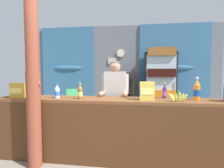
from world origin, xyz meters
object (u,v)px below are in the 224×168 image
object	(u,v)px
soda_bottle_water	(57,92)
plastic_lawn_chair	(74,103)
stall_counter	(108,124)
banana_bunch	(178,97)
shopkeeper	(115,94)
soda_bottle_grape_soda	(165,91)
soda_bottle_orange_soda	(197,90)
soda_bottle_iced_tea	(80,92)
snack_box_instant_noodle	(147,91)
snack_box_choco_powder	(18,90)
bottle_shelf_rack	(125,94)
drink_fridge	(160,82)
timber_post	(33,75)

from	to	relation	value
soda_bottle_water	plastic_lawn_chair	bearing A→B (deg)	103.39
stall_counter	soda_bottle_water	bearing A→B (deg)	176.21
banana_bunch	shopkeeper	bearing A→B (deg)	145.65
soda_bottle_grape_soda	soda_bottle_water	distance (m)	1.63
plastic_lawn_chair	soda_bottle_water	world-z (taller)	soda_bottle_water
soda_bottle_orange_soda	soda_bottle_water	bearing A→B (deg)	-177.18
stall_counter	soda_bottle_iced_tea	distance (m)	0.62
soda_bottle_orange_soda	snack_box_instant_noodle	size ratio (longest dim) A/B	1.28
soda_bottle_grape_soda	stall_counter	bearing A→B (deg)	-162.37
stall_counter	soda_bottle_iced_tea	bearing A→B (deg)	178.67
soda_bottle_orange_soda	snack_box_instant_noodle	world-z (taller)	soda_bottle_orange_soda
soda_bottle_orange_soda	soda_bottle_grape_soda	xyz separation A→B (m)	(-0.43, 0.11, -0.04)
snack_box_choco_powder	soda_bottle_water	bearing A→B (deg)	5.62
snack_box_choco_powder	banana_bunch	distance (m)	2.34
soda_bottle_grape_soda	snack_box_instant_noodle	world-z (taller)	snack_box_instant_noodle
soda_bottle_orange_soda	snack_box_choco_powder	distance (m)	2.65
snack_box_choco_powder	bottle_shelf_rack	bearing A→B (deg)	59.90
banana_bunch	soda_bottle_orange_soda	bearing A→B (deg)	35.14
soda_bottle_water	soda_bottle_orange_soda	bearing A→B (deg)	2.82
drink_fridge	bottle_shelf_rack	size ratio (longest dim) A/B	1.40
plastic_lawn_chair	timber_post	bearing A→B (deg)	-83.04
soda_bottle_grape_soda	snack_box_choco_powder	bearing A→B (deg)	-173.12
bottle_shelf_rack	shopkeeper	xyz separation A→B (m)	(-0.05, -1.97, 0.23)
plastic_lawn_chair	banana_bunch	distance (m)	3.16
bottle_shelf_rack	plastic_lawn_chair	bearing A→B (deg)	-162.86
soda_bottle_water	snack_box_choco_powder	world-z (taller)	snack_box_choco_powder
drink_fridge	soda_bottle_orange_soda	world-z (taller)	drink_fridge
soda_bottle_orange_soda	soda_bottle_iced_tea	bearing A→B (deg)	-175.08
banana_bunch	stall_counter	bearing A→B (deg)	176.21
timber_post	bottle_shelf_rack	size ratio (longest dim) A/B	1.93
drink_fridge	soda_bottle_iced_tea	size ratio (longest dim) A/B	8.03
soda_bottle_iced_tea	snack_box_choco_powder	size ratio (longest dim) A/B	1.05
snack_box_choco_powder	plastic_lawn_chair	bearing A→B (deg)	86.99
soda_bottle_orange_soda	snack_box_choco_powder	size ratio (longest dim) A/B	1.43
bottle_shelf_rack	snack_box_instant_noodle	world-z (taller)	bottle_shelf_rack
bottle_shelf_rack	soda_bottle_water	bearing A→B (deg)	-109.34
bottle_shelf_rack	shopkeeper	bearing A→B (deg)	-91.43
plastic_lawn_chair	snack_box_choco_powder	size ratio (longest dim) A/B	3.74
shopkeeper	banana_bunch	world-z (taller)	shopkeeper
soda_bottle_water	banana_bunch	world-z (taller)	soda_bottle_water
plastic_lawn_chair	snack_box_choco_powder	distance (m)	2.20
bottle_shelf_rack	timber_post	bearing A→B (deg)	-111.07
bottle_shelf_rack	snack_box_instant_noodle	size ratio (longest dim) A/B	5.40
soda_bottle_iced_tea	shopkeeper	bearing A→B (deg)	51.15
soda_bottle_water	banana_bunch	distance (m)	1.74
timber_post	soda_bottle_iced_tea	world-z (taller)	timber_post
timber_post	snack_box_instant_noodle	xyz separation A→B (m)	(1.55, 0.30, -0.22)
stall_counter	soda_bottle_water	xyz separation A→B (m)	(-0.80, 0.05, 0.45)
drink_fridge	snack_box_choco_powder	world-z (taller)	drink_fridge
soda_bottle_grape_soda	snack_box_choco_powder	xyz separation A→B (m)	(-2.22, -0.27, 0.01)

